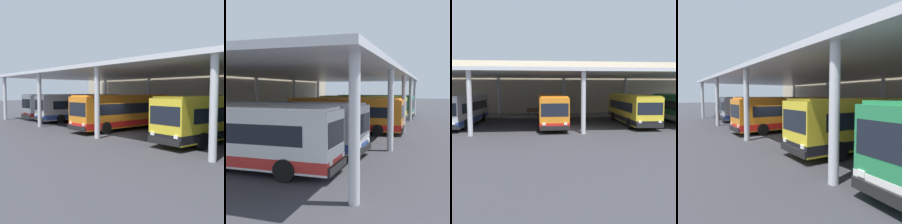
# 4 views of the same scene
# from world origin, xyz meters

# --- Properties ---
(ground_plane) EXTENTS (200.00, 200.00, 0.00)m
(ground_plane) POSITION_xyz_m (0.00, 0.00, 0.00)
(ground_plane) COLOR #333338
(platform_kerb) EXTENTS (42.00, 4.50, 0.18)m
(platform_kerb) POSITION_xyz_m (0.00, 11.75, 0.09)
(platform_kerb) COLOR gray
(platform_kerb) RESTS_ON ground
(station_building_facade) EXTENTS (48.00, 1.60, 7.78)m
(station_building_facade) POSITION_xyz_m (0.00, 15.00, 3.89)
(station_building_facade) COLOR #C1B293
(station_building_facade) RESTS_ON ground
(canopy_shelter) EXTENTS (40.00, 17.00, 5.55)m
(canopy_shelter) POSITION_xyz_m (0.00, 5.50, 5.29)
(canopy_shelter) COLOR silver
(canopy_shelter) RESTS_ON ground
(bus_nearest_bay) EXTENTS (2.75, 10.54, 3.17)m
(bus_nearest_bay) POSITION_xyz_m (-15.85, 4.21, 1.66)
(bus_nearest_bay) COLOR white
(bus_nearest_bay) RESTS_ON ground
(bus_second_bay) EXTENTS (3.14, 10.66, 3.17)m
(bus_second_bay) POSITION_xyz_m (-11.47, 3.86, 1.66)
(bus_second_bay) COLOR #B7B7BC
(bus_second_bay) RESTS_ON ground
(bus_middle_bay) EXTENTS (2.80, 10.55, 3.17)m
(bus_middle_bay) POSITION_xyz_m (-2.47, 2.55, 1.66)
(bus_middle_bay) COLOR orange
(bus_middle_bay) RESTS_ON ground
(bus_far_bay) EXTENTS (3.05, 10.63, 3.17)m
(bus_far_bay) POSITION_xyz_m (6.23, 2.99, 1.66)
(bus_far_bay) COLOR yellow
(bus_far_bay) RESTS_ON ground
(bus_departing) EXTENTS (3.00, 10.62, 3.17)m
(bus_departing) POSITION_xyz_m (11.80, 2.49, 1.66)
(bus_departing) COLOR #28844C
(bus_departing) RESTS_ON ground
(bench_waiting) EXTENTS (1.80, 0.45, 0.92)m
(bench_waiting) POSITION_xyz_m (-4.41, 11.82, 0.66)
(bench_waiting) COLOR brown
(bench_waiting) RESTS_ON platform_kerb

